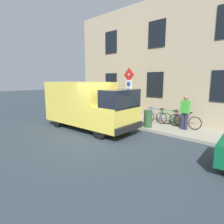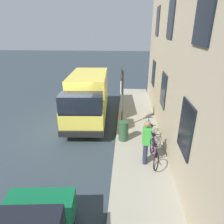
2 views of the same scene
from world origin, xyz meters
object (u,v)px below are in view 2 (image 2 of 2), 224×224
at_px(bicycle_green, 152,141).
at_px(delivery_van, 88,97).
at_px(sign_post_stacked, 122,89).
at_px(pedestrian, 146,141).
at_px(litter_bin, 123,131).
at_px(bicycle_blue, 150,132).
at_px(bicycle_purple, 154,152).

bearing_deg(bicycle_green, delivery_van, 39.72).
relative_size(sign_post_stacked, pedestrian, 1.75).
bearing_deg(delivery_van, litter_bin, 36.22).
bearing_deg(delivery_van, bicycle_green, 42.51).
bearing_deg(bicycle_blue, pedestrian, 162.08).
bearing_deg(bicycle_green, bicycle_purple, 173.88).
relative_size(bicycle_purple, bicycle_green, 1.00).
bearing_deg(litter_bin, sign_post_stacked, 96.51).
xyz_separation_m(delivery_van, bicycle_green, (3.25, -3.15, -0.82)).
height_order(bicycle_green, bicycle_blue, same).
distance_m(sign_post_stacked, bicycle_purple, 3.41).
bearing_deg(bicycle_purple, delivery_van, 39.05).
bearing_deg(delivery_van, sign_post_stacked, 52.88).
bearing_deg(delivery_van, bicycle_blue, 50.72).
xyz_separation_m(pedestrian, litter_bin, (-0.84, 1.61, -0.48)).
bearing_deg(bicycle_green, sign_post_stacked, 29.30).
height_order(bicycle_green, litter_bin, litter_bin).
relative_size(bicycle_blue, litter_bin, 1.91).
xyz_separation_m(delivery_van, pedestrian, (2.90, -4.09, -0.26)).
relative_size(bicycle_green, bicycle_blue, 1.00).
distance_m(bicycle_blue, litter_bin, 1.20).
relative_size(sign_post_stacked, bicycle_purple, 1.76).
distance_m(delivery_van, litter_bin, 3.31).
height_order(delivery_van, pedestrian, delivery_van).
height_order(bicycle_green, pedestrian, pedestrian).
xyz_separation_m(delivery_van, litter_bin, (2.06, -2.49, -0.74)).
relative_size(bicycle_purple, pedestrian, 0.99).
relative_size(delivery_van, pedestrian, 3.16).
height_order(delivery_van, litter_bin, delivery_van).
height_order(sign_post_stacked, delivery_van, sign_post_stacked).
xyz_separation_m(bicycle_blue, pedestrian, (-0.35, -1.74, 0.56)).
bearing_deg(sign_post_stacked, pedestrian, -70.75).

